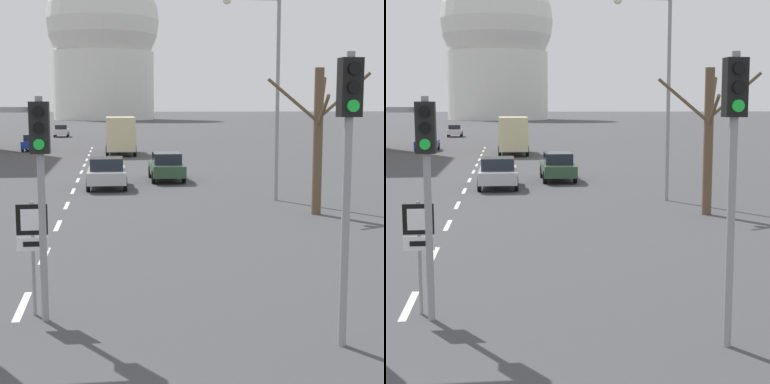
% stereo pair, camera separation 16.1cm
% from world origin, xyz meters
% --- Properties ---
extents(lane_stripe_1, '(0.16, 2.00, 0.01)m').
position_xyz_m(lane_stripe_1, '(0.00, 7.73, 0.00)').
color(lane_stripe_1, silver).
rests_on(lane_stripe_1, ground_plane).
extents(lane_stripe_2, '(0.16, 2.00, 0.01)m').
position_xyz_m(lane_stripe_2, '(0.00, 12.23, 0.00)').
color(lane_stripe_2, silver).
rests_on(lane_stripe_2, ground_plane).
extents(lane_stripe_3, '(0.16, 2.00, 0.01)m').
position_xyz_m(lane_stripe_3, '(0.00, 16.73, 0.00)').
color(lane_stripe_3, silver).
rests_on(lane_stripe_3, ground_plane).
extents(lane_stripe_4, '(0.16, 2.00, 0.01)m').
position_xyz_m(lane_stripe_4, '(0.00, 21.23, 0.00)').
color(lane_stripe_4, silver).
rests_on(lane_stripe_4, ground_plane).
extents(lane_stripe_5, '(0.16, 2.00, 0.01)m').
position_xyz_m(lane_stripe_5, '(0.00, 25.73, 0.00)').
color(lane_stripe_5, silver).
rests_on(lane_stripe_5, ground_plane).
extents(lane_stripe_6, '(0.16, 2.00, 0.01)m').
position_xyz_m(lane_stripe_6, '(0.00, 30.23, 0.00)').
color(lane_stripe_6, silver).
rests_on(lane_stripe_6, ground_plane).
extents(lane_stripe_7, '(0.16, 2.00, 0.01)m').
position_xyz_m(lane_stripe_7, '(0.00, 34.73, 0.00)').
color(lane_stripe_7, silver).
rests_on(lane_stripe_7, ground_plane).
extents(lane_stripe_8, '(0.16, 2.00, 0.01)m').
position_xyz_m(lane_stripe_8, '(0.00, 39.23, 0.00)').
color(lane_stripe_8, silver).
rests_on(lane_stripe_8, ground_plane).
extents(lane_stripe_9, '(0.16, 2.00, 0.01)m').
position_xyz_m(lane_stripe_9, '(0.00, 43.73, 0.00)').
color(lane_stripe_9, silver).
rests_on(lane_stripe_9, ground_plane).
extents(lane_stripe_10, '(0.16, 2.00, 0.01)m').
position_xyz_m(lane_stripe_10, '(0.00, 48.23, 0.00)').
color(lane_stripe_10, silver).
rests_on(lane_stripe_10, ground_plane).
extents(lane_stripe_11, '(0.16, 2.00, 0.01)m').
position_xyz_m(lane_stripe_11, '(0.00, 52.73, 0.00)').
color(lane_stripe_11, silver).
rests_on(lane_stripe_11, ground_plane).
extents(lane_stripe_12, '(0.16, 2.00, 0.01)m').
position_xyz_m(lane_stripe_12, '(0.00, 57.23, 0.00)').
color(lane_stripe_12, silver).
rests_on(lane_stripe_12, ground_plane).
extents(traffic_signal_near_right, '(0.36, 0.34, 4.98)m').
position_xyz_m(traffic_signal_near_right, '(5.77, 4.82, 3.48)').
color(traffic_signal_near_right, gray).
rests_on(traffic_signal_near_right, ground_plane).
extents(route_sign_post, '(0.60, 0.08, 2.27)m').
position_xyz_m(route_sign_post, '(0.32, 7.13, 1.53)').
color(route_sign_post, gray).
rests_on(route_sign_post, ground_plane).
extents(street_lamp_right, '(2.47, 0.36, 8.60)m').
position_xyz_m(street_lamp_right, '(8.50, 21.56, 5.29)').
color(street_lamp_right, gray).
rests_on(street_lamp_right, ground_plane).
extents(sedan_near_left, '(1.96, 4.16, 1.52)m').
position_xyz_m(sedan_near_left, '(2.94, 78.62, 0.77)').
color(sedan_near_left, slate).
rests_on(sedan_near_left, ground_plane).
extents(sedan_near_right, '(1.81, 3.98, 1.57)m').
position_xyz_m(sedan_near_right, '(-4.55, 79.69, 0.81)').
color(sedan_near_right, silver).
rests_on(sedan_near_right, ground_plane).
extents(sedan_mid_centre, '(1.93, 4.23, 1.50)m').
position_xyz_m(sedan_mid_centre, '(-5.08, 54.03, 0.76)').
color(sedan_mid_centre, navy).
rests_on(sedan_mid_centre, ground_plane).
extents(sedan_far_left, '(1.79, 4.57, 1.54)m').
position_xyz_m(sedan_far_left, '(4.85, 29.54, 0.80)').
color(sedan_far_left, '#2D4C33').
rests_on(sedan_far_left, ground_plane).
extents(sedan_far_right, '(1.94, 4.14, 1.54)m').
position_xyz_m(sedan_far_right, '(1.62, 26.62, 0.80)').
color(sedan_far_right, '#B7B7BC').
rests_on(sedan_far_right, ground_plane).
extents(delivery_truck, '(2.44, 7.20, 3.14)m').
position_xyz_m(delivery_truck, '(2.64, 48.60, 1.70)').
color(delivery_truck, '#333842').
rests_on(delivery_truck, ground_plane).
extents(bare_tree_right_near, '(3.67, 2.63, 5.49)m').
position_xyz_m(bare_tree_right_near, '(9.57, 17.88, 2.99)').
color(bare_tree_right_near, brown).
rests_on(bare_tree_right_near, ground_plane).
extents(capitol_dome, '(31.58, 31.58, 44.60)m').
position_xyz_m(capitol_dome, '(0.00, 180.70, 21.73)').
color(capitol_dome, silver).
rests_on(capitol_dome, ground_plane).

